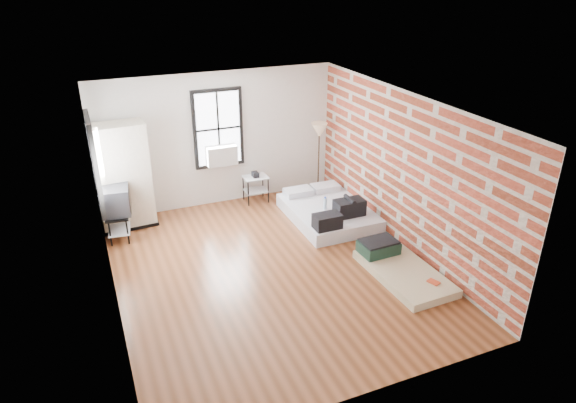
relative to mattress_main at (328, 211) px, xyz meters
name	(u,v)px	position (x,y,z in m)	size (l,w,h in m)	color
ground	(272,270)	(-1.74, -1.32, -0.18)	(6.00, 6.00, 0.00)	#552C16
room_shell	(275,165)	(-1.51, -0.96, 1.56)	(5.02, 6.02, 2.80)	silver
mattress_main	(328,211)	(0.00, 0.00, 0.00)	(1.49, 2.01, 0.64)	white
mattress_bare	(398,266)	(0.18, -2.21, -0.06)	(0.97, 1.78, 0.38)	#BBAF87
wardrobe	(123,177)	(-3.74, 1.33, 0.85)	(1.08, 0.65, 2.06)	black
side_table	(256,182)	(-1.06, 1.40, 0.28)	(0.51, 0.41, 0.68)	black
floor_lamp	(319,134)	(0.41, 1.33, 1.19)	(0.34, 0.34, 1.60)	black
tv_stand	(116,202)	(-3.96, 0.85, 0.56)	(0.58, 0.78, 1.03)	black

